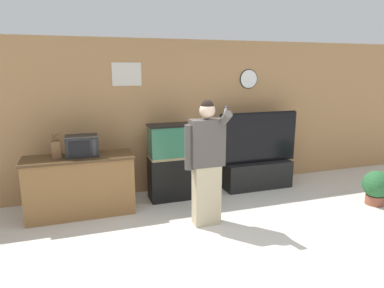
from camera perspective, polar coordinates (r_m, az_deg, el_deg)
The scene contains 9 objects.
ground_plane at distance 4.17m, azimuth 8.71°, elevation -18.34°, with size 18.00×18.00×0.00m, color beige.
wall_back_paneled at distance 6.00m, azimuth -2.00°, elevation 4.65°, with size 10.00×0.08×2.60m.
counter_island at distance 5.32m, azimuth -18.07°, elevation -6.58°, with size 1.55×0.58×0.88m.
microwave at distance 5.19m, azimuth -17.88°, elevation -0.26°, with size 0.45×0.35×0.30m.
knife_block at distance 5.16m, azimuth -21.66°, elevation -0.75°, with size 0.13×0.09×0.36m.
aquarium_on_stand at distance 5.62m, azimuth -2.87°, elevation -2.97°, with size 0.86×0.38×1.25m.
tv_on_stand at distance 6.27m, azimuth 10.88°, elevation -3.64°, with size 1.49×0.40×1.38m.
person_standing at distance 4.61m, azimuth 2.38°, elevation -2.90°, with size 0.55×0.41×1.73m.
potted_plant at distance 6.18m, azimuth 28.39°, elevation -6.22°, with size 0.43×0.43×0.55m.
Camera 1 is at (-1.69, -3.16, 2.14)m, focal length 32.00 mm.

